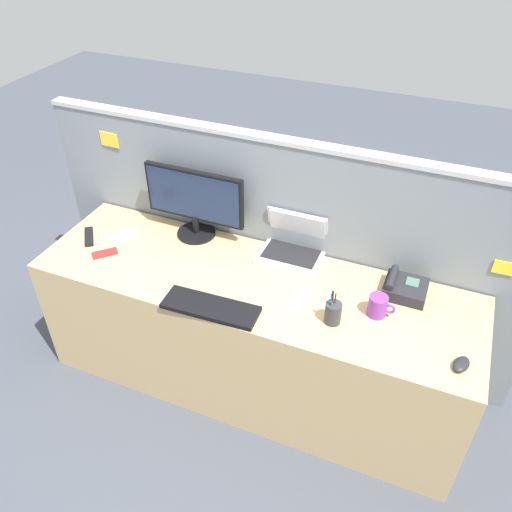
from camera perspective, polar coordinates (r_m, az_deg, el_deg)
The scene contains 14 objects.
ground_plane at distance 3.11m, azimuth -0.36°, elevation -13.31°, with size 10.00×10.00×0.00m, color #424751.
desk at distance 2.83m, azimuth -0.39°, elevation -8.52°, with size 2.24×0.67×0.75m, color tan.
cubicle_divider at distance 2.89m, azimuth 2.45°, elevation 0.61°, with size 2.69×0.08×1.35m.
desktop_monitor at distance 2.81m, azimuth -6.76°, elevation 6.11°, with size 0.56×0.21×0.39m.
laptop at distance 2.73m, azimuth 4.11°, elevation 1.24°, with size 0.32×0.25×0.23m.
desk_phone at distance 2.59m, azimuth 15.93°, elevation -3.38°, with size 0.20×0.18×0.10m.
keyboard_main at distance 2.43m, azimuth -4.99°, elevation -5.62°, with size 0.45×0.15×0.02m, color black.
computer_mouse_right_hand at distance 2.33m, azimuth 21.57°, elevation -10.97°, with size 0.06×0.10×0.03m, color #232328.
pen_cup at distance 2.35m, azimuth 8.44°, elevation -6.16°, with size 0.07×0.07×0.19m.
cell_phone_silver_slab at distance 2.97m, azimuth -14.54°, elevation 2.15°, with size 0.06×0.14×0.01m, color #B7BAC1.
cell_phone_red_case at distance 2.86m, azimuth -16.23°, elevation 0.29°, with size 0.06×0.13×0.01m, color #B22323.
cell_phone_white_slab at distance 2.48m, azimuth 4.65°, elevation -4.75°, with size 0.07×0.15×0.01m, color silver.
tv_remote at distance 3.01m, azimuth -17.83°, elevation 2.04°, with size 0.04×0.17×0.02m, color black.
coffee_mug at distance 2.43m, azimuth 13.22°, elevation -5.33°, with size 0.12×0.09×0.10m.
Camera 1 is at (0.77, -1.81, 2.41)m, focal length 36.51 mm.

